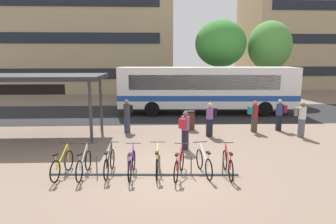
# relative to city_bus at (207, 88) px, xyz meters

# --- Properties ---
(ground) EXTENTS (200.00, 200.00, 0.00)m
(ground) POSITION_rel_city_bus_xyz_m (-3.26, -10.82, -1.78)
(ground) COLOR #7A6656
(bus_lane_asphalt) EXTENTS (80.00, 7.20, 0.01)m
(bus_lane_asphalt) POSITION_rel_city_bus_xyz_m (-3.26, 0.00, -1.77)
(bus_lane_asphalt) COLOR #232326
(bus_lane_asphalt) RESTS_ON ground
(city_bus) EXTENTS (12.13, 3.14, 3.20)m
(city_bus) POSITION_rel_city_bus_xyz_m (0.00, 0.00, 0.00)
(city_bus) COLOR white
(city_bus) RESTS_ON ground
(bike_rack) EXTENTS (6.26, 0.42, 0.70)m
(bike_rack) POSITION_rel_city_bus_xyz_m (-4.04, -10.99, -1.69)
(bike_rack) COLOR #47474C
(bike_rack) RESTS_ON ground
(parked_bicycle_yellow_0) EXTENTS (0.52, 1.71, 0.99)m
(parked_bicycle_yellow_0) POSITION_rel_city_bus_xyz_m (-6.73, -10.92, -1.39)
(parked_bicycle_yellow_0) COLOR black
(parked_bicycle_yellow_0) RESTS_ON ground
(parked_bicycle_silver_1) EXTENTS (0.52, 1.72, 0.99)m
(parked_bicycle_silver_1) POSITION_rel_city_bus_xyz_m (-6.01, -10.95, -1.39)
(parked_bicycle_silver_1) COLOR black
(parked_bicycle_silver_1) RESTS_ON ground
(parked_bicycle_black_2) EXTENTS (0.52, 1.72, 0.99)m
(parked_bicycle_black_2) POSITION_rel_city_bus_xyz_m (-5.20, -10.85, -1.39)
(parked_bicycle_black_2) COLOR black
(parked_bicycle_black_2) RESTS_ON ground
(parked_bicycle_purple_3) EXTENTS (0.52, 1.72, 0.99)m
(parked_bicycle_purple_3) POSITION_rel_city_bus_xyz_m (-4.44, -11.03, -1.39)
(parked_bicycle_purple_3) COLOR black
(parked_bicycle_purple_3) RESTS_ON ground
(parked_bicycle_yellow_4) EXTENTS (0.52, 1.72, 0.99)m
(parked_bicycle_yellow_4) POSITION_rel_city_bus_xyz_m (-3.60, -10.92, -1.39)
(parked_bicycle_yellow_4) COLOR black
(parked_bicycle_yellow_4) RESTS_ON ground
(parked_bicycle_red_5) EXTENTS (0.63, 1.68, 0.99)m
(parked_bicycle_red_5) POSITION_rel_city_bus_xyz_m (-2.88, -11.13, -1.39)
(parked_bicycle_red_5) COLOR black
(parked_bicycle_red_5) RESTS_ON ground
(parked_bicycle_white_6) EXTENTS (0.52, 1.71, 0.99)m
(parked_bicycle_white_6) POSITION_rel_city_bus_xyz_m (-2.04, -10.99, -1.39)
(parked_bicycle_white_6) COLOR black
(parked_bicycle_white_6) RESTS_ON ground
(parked_bicycle_red_7) EXTENTS (0.52, 1.72, 0.99)m
(parked_bicycle_red_7) POSITION_rel_city_bus_xyz_m (-1.27, -11.12, -1.39)
(parked_bicycle_red_7) COLOR black
(parked_bicycle_red_7) RESTS_ON ground
(transit_shelter) EXTENTS (6.55, 3.39, 3.04)m
(transit_shelter) POSITION_rel_city_bus_xyz_m (-9.40, -5.88, 1.08)
(transit_shelter) COLOR #38383D
(transit_shelter) RESTS_ON ground
(commuter_black_pack_0) EXTENTS (0.61, 0.53, 1.68)m
(commuter_black_pack_0) POSITION_rel_city_bus_xyz_m (-0.94, -6.17, -0.80)
(commuter_black_pack_0) COLOR black
(commuter_black_pack_0) RESTS_ON ground
(commuter_grey_pack_1) EXTENTS (0.58, 0.59, 1.72)m
(commuter_grey_pack_1) POSITION_rel_city_bus_xyz_m (3.47, -6.51, -0.78)
(commuter_grey_pack_1) COLOR #565660
(commuter_grey_pack_1) RESTS_ON ground
(commuter_red_pack_2) EXTENTS (0.54, 0.61, 1.66)m
(commuter_red_pack_2) POSITION_rel_city_bus_xyz_m (-2.41, -8.30, -0.82)
(commuter_red_pack_2) COLOR black
(commuter_red_pack_2) RESTS_ON ground
(commuter_maroon_pack_3) EXTENTS (0.56, 0.38, 1.69)m
(commuter_maroon_pack_3) POSITION_rel_city_bus_xyz_m (2.97, -5.18, -0.80)
(commuter_maroon_pack_3) COLOR black
(commuter_maroon_pack_3) RESTS_ON ground
(commuter_teal_pack_4) EXTENTS (0.55, 0.38, 1.66)m
(commuter_teal_pack_4) POSITION_rel_city_bus_xyz_m (1.50, -5.42, -0.82)
(commuter_teal_pack_4) COLOR #47382D
(commuter_teal_pack_4) RESTS_ON ground
(commuter_black_pack_5) EXTENTS (0.53, 0.61, 1.73)m
(commuter_black_pack_5) POSITION_rel_city_bus_xyz_m (-5.09, -5.15, -0.78)
(commuter_black_pack_5) COLOR #2D3851
(commuter_black_pack_5) RESTS_ON ground
(trash_bin) EXTENTS (0.55, 0.55, 1.03)m
(trash_bin) POSITION_rel_city_bus_xyz_m (-1.77, -4.71, -1.26)
(trash_bin) COLOR #4C2819
(trash_bin) RESTS_ON ground
(street_tree_0) EXTENTS (4.28, 4.28, 6.97)m
(street_tree_0) POSITION_rel_city_bus_xyz_m (1.96, 5.16, 3.21)
(street_tree_0) COLOR brown
(street_tree_0) RESTS_ON ground
(street_tree_1) EXTENTS (3.65, 3.65, 6.90)m
(street_tree_1) POSITION_rel_city_bus_xyz_m (6.18, 5.12, 3.04)
(street_tree_1) COLOR brown
(street_tree_1) RESTS_ON ground
(building_left_wing) EXTENTS (22.88, 12.88, 18.10)m
(building_left_wing) POSITION_rel_city_bus_xyz_m (-13.13, 17.56, 7.27)
(building_left_wing) COLOR tan
(building_left_wing) RESTS_ON ground
(building_right_wing) EXTENTS (18.39, 10.74, 22.33)m
(building_right_wing) POSITION_rel_city_bus_xyz_m (17.78, 19.54, 9.39)
(building_right_wing) COLOR tan
(building_right_wing) RESTS_ON ground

